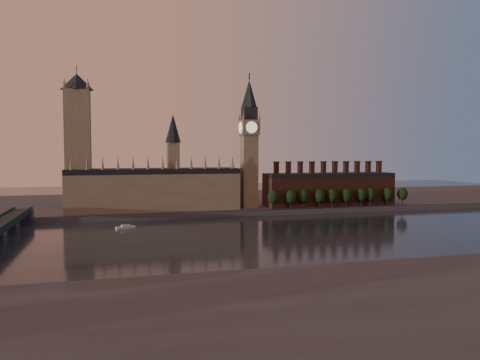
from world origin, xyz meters
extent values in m
plane|color=black|center=(0.00, 0.00, 0.00)|extent=(900.00, 900.00, 0.00)
cube|color=#46474B|center=(0.00, 90.00, 2.00)|extent=(900.00, 4.00, 4.00)
cube|color=#46474B|center=(0.00, 180.00, 2.00)|extent=(900.00, 180.00, 4.00)
cube|color=gray|center=(-65.00, 115.00, 18.00)|extent=(130.00, 30.00, 28.00)
cube|color=black|center=(-65.00, 115.00, 34.00)|extent=(130.00, 30.00, 4.00)
cube|color=gray|center=(-50.00, 115.00, 44.00)|extent=(9.00, 9.00, 24.00)
cone|color=black|center=(-50.00, 115.00, 67.00)|extent=(12.00, 12.00, 22.00)
cone|color=gray|center=(-124.00, 101.00, 41.00)|extent=(2.60, 2.60, 10.00)
cone|color=gray|center=(-113.27, 101.00, 41.00)|extent=(2.60, 2.60, 10.00)
cone|color=gray|center=(-102.55, 101.00, 41.00)|extent=(2.60, 2.60, 10.00)
cone|color=gray|center=(-91.82, 101.00, 41.00)|extent=(2.60, 2.60, 10.00)
cone|color=gray|center=(-81.09, 101.00, 41.00)|extent=(2.60, 2.60, 10.00)
cone|color=gray|center=(-70.36, 101.00, 41.00)|extent=(2.60, 2.60, 10.00)
cone|color=gray|center=(-59.64, 101.00, 41.00)|extent=(2.60, 2.60, 10.00)
cone|color=gray|center=(-48.91, 101.00, 41.00)|extent=(2.60, 2.60, 10.00)
cone|color=gray|center=(-38.18, 101.00, 41.00)|extent=(2.60, 2.60, 10.00)
cone|color=gray|center=(-27.45, 101.00, 41.00)|extent=(2.60, 2.60, 10.00)
cone|color=gray|center=(-16.73, 101.00, 41.00)|extent=(2.60, 2.60, 10.00)
cone|color=gray|center=(-6.00, 101.00, 41.00)|extent=(2.60, 2.60, 10.00)
cube|color=gray|center=(-120.00, 115.00, 49.00)|extent=(18.00, 18.00, 90.00)
cone|color=black|center=(-120.00, 115.00, 100.00)|extent=(24.00, 24.00, 12.00)
cylinder|color=#232326|center=(-120.00, 115.00, 106.00)|extent=(0.50, 0.50, 12.00)
cone|color=gray|center=(-128.00, 107.00, 98.00)|extent=(3.00, 3.00, 8.00)
cone|color=gray|center=(-112.00, 107.00, 98.00)|extent=(3.00, 3.00, 8.00)
cone|color=gray|center=(-128.00, 123.00, 98.00)|extent=(3.00, 3.00, 8.00)
cone|color=gray|center=(-112.00, 123.00, 98.00)|extent=(3.00, 3.00, 8.00)
cube|color=gray|center=(10.00, 110.00, 33.00)|extent=(12.00, 12.00, 58.00)
cube|color=gray|center=(10.00, 110.00, 68.00)|extent=(14.00, 14.00, 12.00)
cube|color=#232326|center=(10.00, 110.00, 79.00)|extent=(11.00, 11.00, 10.00)
cone|color=black|center=(10.00, 110.00, 95.00)|extent=(13.00, 13.00, 22.00)
cylinder|color=#232326|center=(10.00, 110.00, 108.50)|extent=(1.00, 1.00, 5.00)
cylinder|color=beige|center=(10.00, 102.80, 68.00)|extent=(9.00, 0.50, 9.00)
cylinder|color=beige|center=(10.00, 117.20, 68.00)|extent=(9.00, 0.50, 9.00)
cylinder|color=beige|center=(2.80, 110.00, 68.00)|extent=(0.50, 9.00, 9.00)
cylinder|color=beige|center=(17.20, 110.00, 68.00)|extent=(0.50, 9.00, 9.00)
cone|color=gray|center=(3.50, 103.50, 77.00)|extent=(2.00, 2.00, 6.00)
cone|color=gray|center=(16.50, 103.50, 77.00)|extent=(2.00, 2.00, 6.00)
cone|color=gray|center=(3.50, 116.50, 77.00)|extent=(2.00, 2.00, 6.00)
cone|color=gray|center=(16.50, 116.50, 77.00)|extent=(2.00, 2.00, 6.00)
cube|color=#4F281E|center=(80.00, 110.00, 16.00)|extent=(110.00, 25.00, 24.00)
cube|color=black|center=(80.00, 110.00, 29.50)|extent=(110.00, 25.00, 3.00)
cube|color=#4F281E|center=(33.00, 110.00, 35.50)|extent=(3.50, 3.50, 9.00)
cube|color=#232326|center=(33.00, 110.00, 40.50)|extent=(4.20, 4.20, 1.00)
cube|color=#4F281E|center=(43.44, 110.00, 35.50)|extent=(3.50, 3.50, 9.00)
cube|color=#232326|center=(43.44, 110.00, 40.50)|extent=(4.20, 4.20, 1.00)
cube|color=#4F281E|center=(53.89, 110.00, 35.50)|extent=(3.50, 3.50, 9.00)
cube|color=#232326|center=(53.89, 110.00, 40.50)|extent=(4.20, 4.20, 1.00)
cube|color=#4F281E|center=(64.33, 110.00, 35.50)|extent=(3.50, 3.50, 9.00)
cube|color=#232326|center=(64.33, 110.00, 40.50)|extent=(4.20, 4.20, 1.00)
cube|color=#4F281E|center=(74.78, 110.00, 35.50)|extent=(3.50, 3.50, 9.00)
cube|color=#232326|center=(74.78, 110.00, 40.50)|extent=(4.20, 4.20, 1.00)
cube|color=#4F281E|center=(85.22, 110.00, 35.50)|extent=(3.50, 3.50, 9.00)
cube|color=#232326|center=(85.22, 110.00, 40.50)|extent=(4.20, 4.20, 1.00)
cube|color=#4F281E|center=(95.67, 110.00, 35.50)|extent=(3.50, 3.50, 9.00)
cube|color=#232326|center=(95.67, 110.00, 40.50)|extent=(4.20, 4.20, 1.00)
cube|color=#4F281E|center=(106.11, 110.00, 35.50)|extent=(3.50, 3.50, 9.00)
cube|color=#232326|center=(106.11, 110.00, 40.50)|extent=(4.20, 4.20, 1.00)
cube|color=#4F281E|center=(116.56, 110.00, 35.50)|extent=(3.50, 3.50, 9.00)
cube|color=#232326|center=(116.56, 110.00, 40.50)|extent=(4.20, 4.20, 1.00)
cube|color=#4F281E|center=(127.00, 110.00, 35.50)|extent=(3.50, 3.50, 9.00)
cube|color=#232326|center=(127.00, 110.00, 40.50)|extent=(4.20, 4.20, 1.00)
cylinder|color=black|center=(25.17, 94.90, 7.00)|extent=(0.80, 0.80, 6.00)
ellipsoid|color=black|center=(25.17, 94.90, 13.50)|extent=(8.60, 8.60, 10.75)
cylinder|color=black|center=(39.41, 93.90, 7.00)|extent=(0.80, 0.80, 6.00)
ellipsoid|color=black|center=(39.41, 93.90, 13.50)|extent=(8.60, 8.60, 10.75)
cylinder|color=black|center=(50.37, 94.95, 7.00)|extent=(0.80, 0.80, 6.00)
ellipsoid|color=black|center=(50.37, 94.95, 13.50)|extent=(8.60, 8.60, 10.75)
cylinder|color=black|center=(63.99, 94.02, 7.00)|extent=(0.80, 0.80, 6.00)
ellipsoid|color=black|center=(63.99, 94.02, 13.50)|extent=(8.60, 8.60, 10.75)
cylinder|color=black|center=(74.95, 93.92, 7.00)|extent=(0.80, 0.80, 6.00)
ellipsoid|color=black|center=(74.95, 93.92, 13.50)|extent=(8.60, 8.60, 10.75)
cylinder|color=black|center=(87.62, 93.74, 7.00)|extent=(0.80, 0.80, 6.00)
ellipsoid|color=black|center=(87.62, 93.74, 13.50)|extent=(8.60, 8.60, 10.75)
cylinder|color=black|center=(101.28, 94.23, 7.00)|extent=(0.80, 0.80, 6.00)
ellipsoid|color=black|center=(101.28, 94.23, 13.50)|extent=(8.60, 8.60, 10.75)
cylinder|color=black|center=(109.75, 94.37, 7.00)|extent=(0.80, 0.80, 6.00)
ellipsoid|color=black|center=(109.75, 94.37, 13.50)|extent=(8.60, 8.60, 10.75)
cylinder|color=black|center=(126.06, 94.69, 7.00)|extent=(0.80, 0.80, 6.00)
ellipsoid|color=black|center=(126.06, 94.69, 13.50)|extent=(8.60, 8.60, 10.75)
cylinder|color=black|center=(139.97, 93.93, 7.00)|extent=(0.80, 0.80, 6.00)
ellipsoid|color=black|center=(139.97, 93.93, 13.50)|extent=(8.60, 8.60, 10.75)
cube|color=#46474B|center=(-155.00, 90.00, 7.00)|extent=(14.00, 8.00, 6.00)
cylinder|color=#232326|center=(-155.00, 51.00, 3.88)|extent=(8.00, 8.00, 7.75)
cylinder|color=#232326|center=(-155.00, 85.00, 3.88)|extent=(8.00, 8.00, 7.75)
cube|color=silver|center=(-88.01, 54.41, 0.70)|extent=(12.73, 7.02, 1.40)
cube|color=silver|center=(-88.01, 54.41, 1.92)|extent=(5.79, 4.08, 1.05)
camera|label=1|loc=(-93.81, -249.62, 48.86)|focal=35.00mm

